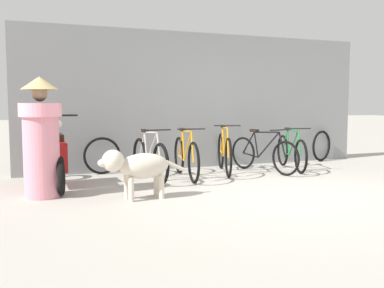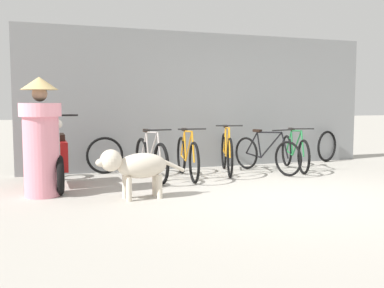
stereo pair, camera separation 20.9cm
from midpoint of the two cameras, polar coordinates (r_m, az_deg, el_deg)
ground_plane at (r=6.34m, az=11.21°, el=-6.39°), size 60.00×60.00×0.00m
shop_wall_back at (r=8.90m, az=0.58°, el=5.52°), size 7.10×0.20×2.61m
bicycle_0 at (r=7.45m, az=-6.23°, el=-1.86°), size 0.46×1.68×0.85m
bicycle_1 at (r=7.55m, az=-1.58°, el=-1.68°), size 0.46×1.69×0.86m
bicycle_2 at (r=8.13m, az=3.40°, el=-1.10°), size 0.64×1.67×0.89m
bicycle_3 at (r=8.30m, az=8.32°, el=-1.26°), size 0.57×1.63×0.80m
bicycle_4 at (r=8.72m, az=11.81°, el=-0.99°), size 0.57×1.61×0.81m
motorcycle at (r=7.09m, az=-17.73°, el=-1.76°), size 0.58×1.95×1.10m
stray_dog at (r=5.93m, az=-7.99°, el=-2.80°), size 1.23×0.39×0.68m
person_in_robes at (r=6.35m, az=-19.53°, el=0.94°), size 0.77×0.77×1.62m
spare_tire_left at (r=10.10m, az=15.55°, el=-0.23°), size 0.65×0.27×0.67m
spare_tire_right at (r=8.14m, az=-12.07°, el=-1.46°), size 0.66×0.07×0.66m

